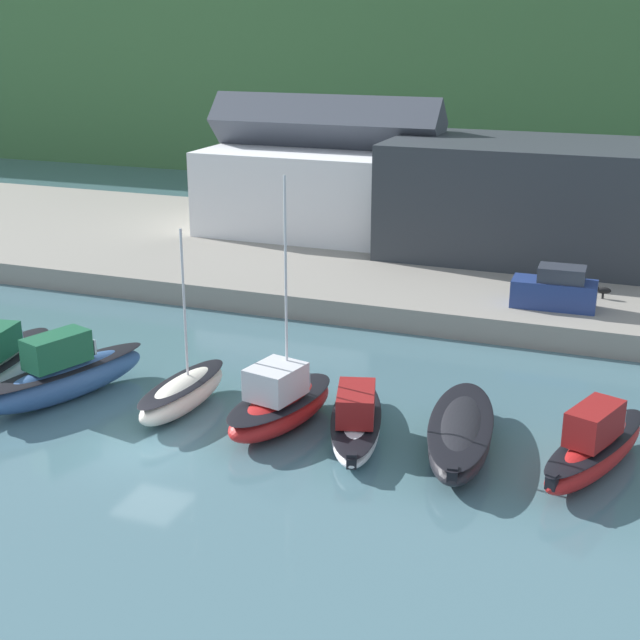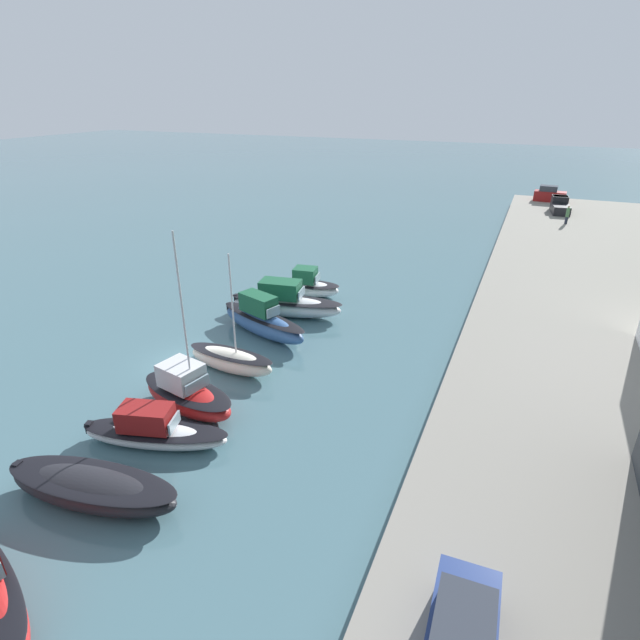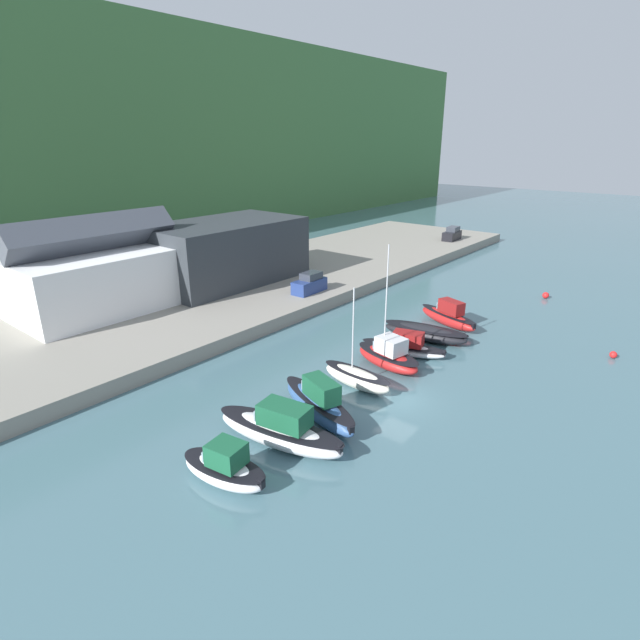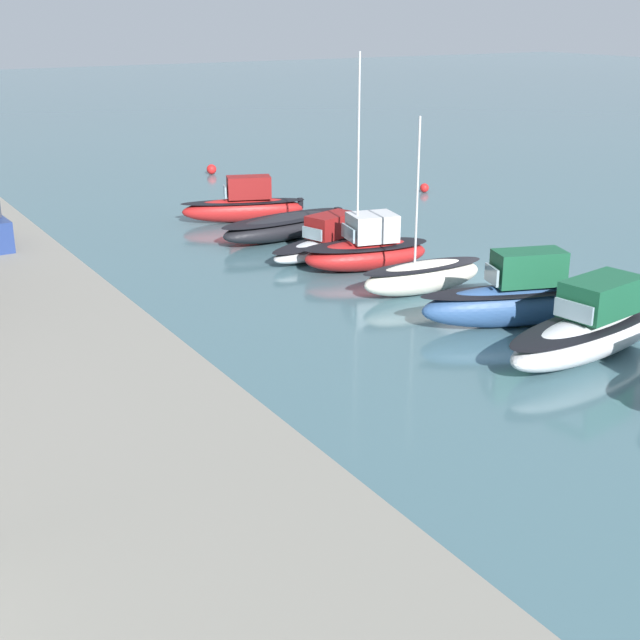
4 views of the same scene
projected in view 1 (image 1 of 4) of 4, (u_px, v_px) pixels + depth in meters
ground_plane at (149, 446)px, 33.42m from camera, size 320.00×320.00×0.00m
hillside_backdrop at (529, 0)px, 104.02m from camera, size 240.00×56.11×34.98m
quay_promenade at (371, 259)px, 57.22m from camera, size 120.90×22.90×1.29m
harbor_clubhouse at (325, 183)px, 61.08m from camera, size 16.00×10.19×9.24m
yacht_club_building at (536, 199)px, 54.57m from camera, size 17.96×10.25×6.96m
moored_boat_2 at (66, 374)px, 37.25m from camera, size 4.17×7.95×2.95m
moored_boat_3 at (183, 393)px, 36.22m from camera, size 1.98×5.94×7.52m
moored_boat_4 at (280, 404)px, 34.69m from camera, size 3.60×6.46×9.84m
moored_boat_5 at (356, 419)px, 34.00m from camera, size 3.85×7.49×2.04m
moored_boat_6 at (461, 433)px, 32.84m from camera, size 3.43×8.09×1.31m
moored_boat_7 at (595, 447)px, 31.20m from camera, size 3.98×7.25×2.60m
parked_car_2 at (555, 290)px, 45.10m from camera, size 4.26×1.94×2.16m
dog_on_quay at (603, 290)px, 46.65m from camera, size 0.88×0.36×0.68m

